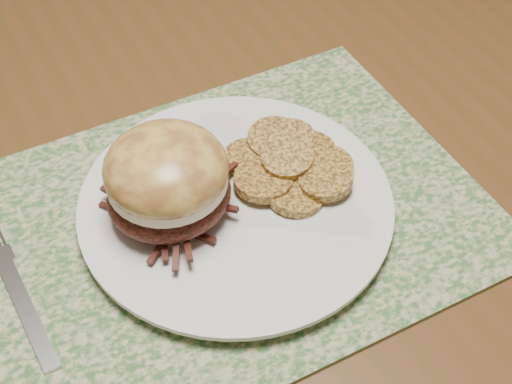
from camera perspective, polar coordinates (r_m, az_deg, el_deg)
placemat at (r=0.63m, az=-2.47°, el=-2.16°), size 0.45×0.33×0.00m
dinner_plate at (r=0.63m, az=-1.62°, el=-1.09°), size 0.26×0.26×0.02m
pork_sandwich at (r=0.59m, az=-7.11°, el=1.01°), size 0.12×0.12×0.08m
roasted_potatoes at (r=0.64m, az=2.88°, el=2.31°), size 0.13×0.13×0.03m
fork at (r=0.61m, az=-18.53°, el=-7.53°), size 0.02×0.16×0.00m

